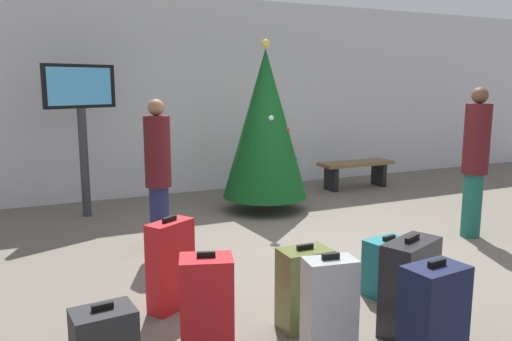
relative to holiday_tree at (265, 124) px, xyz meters
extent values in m
plane|color=#665E54|center=(-0.18, -1.90, -1.29)|extent=(16.00, 16.00, 0.00)
cube|color=silver|center=(-0.18, 1.81, 0.36)|extent=(16.00, 0.20, 3.29)
cylinder|color=#4C3319|center=(0.00, 0.00, -1.18)|extent=(0.12, 0.12, 0.21)
cone|color=#0F4719|center=(0.00, 0.00, 0.00)|extent=(1.25, 1.25, 2.15)
sphere|color=#F2D84C|center=(0.00, 0.00, 1.13)|extent=(0.12, 0.12, 0.12)
sphere|color=blue|center=(0.42, -0.13, -0.52)|extent=(0.08, 0.08, 0.08)
sphere|color=red|center=(0.26, -0.18, -0.08)|extent=(0.08, 0.08, 0.08)
sphere|color=silver|center=(-0.04, -0.26, 0.10)|extent=(0.08, 0.08, 0.08)
cylinder|color=#333338|center=(-2.45, 0.77, -0.52)|extent=(0.12, 0.12, 1.53)
cube|color=black|center=(-2.45, 0.77, 0.54)|extent=(0.99, 0.47, 0.60)
cube|color=#4CB2F2|center=(-2.45, 0.73, 0.54)|extent=(0.87, 0.37, 0.51)
cube|color=brown|center=(2.19, 0.77, -0.84)|extent=(1.39, 0.44, 0.06)
cube|color=black|center=(1.67, 0.77, -1.08)|extent=(0.08, 0.35, 0.42)
cube|color=black|center=(2.71, 0.77, -1.08)|extent=(0.08, 0.35, 0.42)
cylinder|color=#19594C|center=(1.72, -2.25, -0.89)|extent=(0.23, 0.23, 0.79)
cylinder|color=#4C1419|center=(1.72, -2.25, -0.08)|extent=(0.42, 0.42, 0.84)
sphere|color=brown|center=(1.72, -2.25, 0.44)|extent=(0.19, 0.19, 0.19)
cylinder|color=#1E234C|center=(-1.88, -1.15, -0.92)|extent=(0.22, 0.22, 0.74)
cylinder|color=#4C1419|center=(-1.88, -1.15, -0.16)|extent=(0.35, 0.35, 0.78)
sphere|color=#8C6647|center=(-1.88, -1.15, 0.33)|extent=(0.18, 0.18, 0.18)
cube|color=black|center=(-2.86, -3.62, -0.74)|extent=(0.13, 0.04, 0.04)
cube|color=#9EA0A5|center=(-1.48, -3.99, -0.91)|extent=(0.36, 0.25, 0.75)
cube|color=black|center=(-1.48, -3.99, -0.51)|extent=(0.12, 0.05, 0.04)
cube|color=#232326|center=(-0.65, -3.82, -0.93)|extent=(0.57, 0.42, 0.71)
cube|color=black|center=(-0.65, -3.82, -0.55)|extent=(0.18, 0.09, 0.04)
cube|color=#B2191E|center=(-2.15, -3.48, -0.93)|extent=(0.43, 0.37, 0.71)
cube|color=black|center=(-2.15, -3.48, -0.56)|extent=(0.13, 0.07, 0.04)
cube|color=#B2191E|center=(-2.18, -2.67, -0.91)|extent=(0.44, 0.36, 0.75)
cube|color=black|center=(-2.18, -2.67, -0.51)|extent=(0.14, 0.10, 0.04)
cube|color=#19606B|center=(-0.35, -3.21, -1.03)|extent=(0.43, 0.33, 0.51)
cube|color=black|center=(-0.35, -3.21, -0.76)|extent=(0.14, 0.05, 0.04)
cube|color=#141938|center=(-1.03, -4.44, -0.89)|extent=(0.40, 0.28, 0.79)
cube|color=black|center=(-1.03, -4.44, -0.48)|extent=(0.13, 0.04, 0.04)
cube|color=#59602D|center=(-1.35, -3.44, -0.97)|extent=(0.38, 0.26, 0.63)
cube|color=black|center=(-1.35, -3.44, -0.63)|extent=(0.13, 0.03, 0.04)
camera|label=1|loc=(-3.23, -6.59, 0.58)|focal=35.52mm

